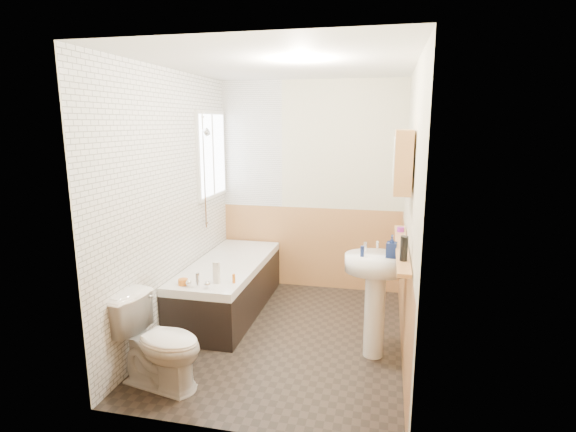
% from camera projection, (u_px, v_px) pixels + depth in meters
% --- Properties ---
extents(floor, '(2.80, 2.80, 0.00)m').
position_uv_depth(floor, '(285.00, 336.00, 4.31)').
color(floor, black).
rests_on(floor, ground).
extents(ceiling, '(2.80, 2.80, 0.00)m').
position_uv_depth(ceiling, '(284.00, 64.00, 3.80)').
color(ceiling, white).
rests_on(ceiling, ground).
extents(wall_back, '(2.20, 0.02, 2.50)m').
position_uv_depth(wall_back, '(311.00, 187.00, 5.41)').
color(wall_back, beige).
rests_on(wall_back, ground).
extents(wall_front, '(2.20, 0.02, 2.50)m').
position_uv_depth(wall_front, '(232.00, 251.00, 2.71)').
color(wall_front, beige).
rests_on(wall_front, ground).
extents(wall_left, '(0.02, 2.80, 2.50)m').
position_uv_depth(wall_left, '(172.00, 204.00, 4.29)').
color(wall_left, beige).
rests_on(wall_left, ground).
extents(wall_right, '(0.02, 2.80, 2.50)m').
position_uv_depth(wall_right, '(411.00, 214.00, 3.82)').
color(wall_right, beige).
rests_on(wall_right, ground).
extents(wainscot_right, '(0.01, 2.80, 1.00)m').
position_uv_depth(wainscot_right, '(404.00, 296.00, 3.98)').
color(wainscot_right, tan).
rests_on(wainscot_right, wall_right).
extents(wainscot_front, '(2.20, 0.01, 1.00)m').
position_uv_depth(wainscot_front, '(236.00, 363.00, 2.88)').
color(wainscot_front, tan).
rests_on(wainscot_front, wall_front).
extents(wainscot_back, '(2.20, 0.01, 1.00)m').
position_uv_depth(wainscot_back, '(310.00, 247.00, 5.54)').
color(wainscot_back, tan).
rests_on(wainscot_back, wall_back).
extents(tile_cladding_left, '(0.01, 2.80, 2.50)m').
position_uv_depth(tile_cladding_left, '(174.00, 204.00, 4.29)').
color(tile_cladding_left, white).
rests_on(tile_cladding_left, wall_left).
extents(tile_return_back, '(0.75, 0.01, 1.50)m').
position_uv_depth(tile_return_back, '(252.00, 145.00, 5.43)').
color(tile_return_back, white).
rests_on(tile_return_back, wall_back).
extents(window, '(0.03, 0.79, 0.99)m').
position_uv_depth(window, '(212.00, 155.00, 5.11)').
color(window, white).
rests_on(window, wall_left).
extents(bathtub, '(0.70, 1.77, 0.69)m').
position_uv_depth(bathtub, '(229.00, 285.00, 4.86)').
color(bathtub, black).
rests_on(bathtub, floor).
extents(shower_riser, '(0.11, 0.08, 1.25)m').
position_uv_depth(shower_riser, '(205.00, 162.00, 4.84)').
color(shower_riser, silver).
rests_on(shower_riser, wall_left).
extents(toilet, '(0.79, 0.54, 0.71)m').
position_uv_depth(toilet, '(159.00, 343.00, 3.45)').
color(toilet, white).
rests_on(toilet, floor).
extents(sink, '(0.54, 0.43, 1.03)m').
position_uv_depth(sink, '(376.00, 285.00, 3.83)').
color(sink, white).
rests_on(sink, floor).
extents(pine_shelf, '(0.10, 1.50, 0.03)m').
position_uv_depth(pine_shelf, '(402.00, 247.00, 3.74)').
color(pine_shelf, tan).
rests_on(pine_shelf, wall_right).
extents(medicine_cabinet, '(0.14, 0.56, 0.51)m').
position_uv_depth(medicine_cabinet, '(402.00, 161.00, 3.67)').
color(medicine_cabinet, tan).
rests_on(medicine_cabinet, wall_right).
extents(foam_can, '(0.06, 0.06, 0.19)m').
position_uv_depth(foam_can, '(404.00, 248.00, 3.30)').
color(foam_can, black).
rests_on(foam_can, pine_shelf).
extents(green_bottle, '(0.05, 0.05, 0.20)m').
position_uv_depth(green_bottle, '(404.00, 244.00, 3.41)').
color(green_bottle, silver).
rests_on(green_bottle, pine_shelf).
extents(black_jar, '(0.09, 0.09, 0.04)m').
position_uv_depth(black_jar, '(401.00, 229.00, 4.19)').
color(black_jar, purple).
rests_on(black_jar, pine_shelf).
extents(soap_bottle, '(0.11, 0.20, 0.09)m').
position_uv_depth(soap_bottle, '(391.00, 252.00, 3.71)').
color(soap_bottle, navy).
rests_on(soap_bottle, sink).
extents(clear_bottle, '(0.04, 0.04, 0.09)m').
position_uv_depth(clear_bottle, '(362.00, 251.00, 3.73)').
color(clear_bottle, navy).
rests_on(clear_bottle, sink).
extents(blue_gel, '(0.06, 0.05, 0.20)m').
position_uv_depth(blue_gel, '(216.00, 273.00, 4.14)').
color(blue_gel, silver).
rests_on(blue_gel, bathtub).
extents(cream_jar, '(0.11, 0.11, 0.06)m').
position_uv_depth(cream_jar, '(183.00, 282.00, 4.12)').
color(cream_jar, orange).
rests_on(cream_jar, bathtub).
extents(orange_bottle, '(0.04, 0.04, 0.09)m').
position_uv_depth(orange_bottle, '(234.00, 279.00, 4.16)').
color(orange_bottle, orange).
rests_on(orange_bottle, bathtub).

